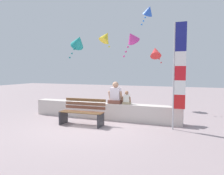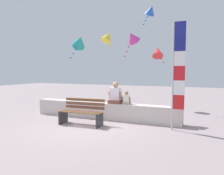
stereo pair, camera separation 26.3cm
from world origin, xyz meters
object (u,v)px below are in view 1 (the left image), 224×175
Objects in this scene: person_adult at (115,95)px; person_child at (127,99)px; kite_magenta at (132,38)px; kite_red at (155,52)px; park_bench at (83,113)px; flag_banner at (178,70)px; kite_teal at (78,41)px; kite_blue at (149,11)px; kite_yellow at (106,37)px.

person_adult is 0.46m from person_child.
kite_red is at bearing 81.35° from kite_magenta.
kite_magenta reaches higher than person_adult.
kite_red is at bearing 75.89° from person_adult.
park_bench is 1.62× the size of kite_red.
flag_banner reaches higher than kite_red.
park_bench is at bearing -109.78° from kite_red.
kite_teal reaches higher than kite_red.
kite_blue is at bearing 88.44° from kite_magenta.
kite_yellow reaches higher than flag_banner.
kite_teal is at bearing 177.19° from kite_magenta.
person_adult is 0.86× the size of kite_red.
park_bench is 1.49m from person_adult.
kite_yellow reaches higher than kite_red.
kite_blue is 1.02× the size of kite_magenta.
kite_yellow reaches higher than kite_teal.
park_bench is at bearing -56.90° from kite_teal.
kite_yellow reaches higher than person_adult.
flag_banner reaches higher than person_adult.
park_bench is at bearing -77.99° from kite_yellow.
kite_magenta is at bearing -98.65° from kite_red.
flag_banner is 5.60m from kite_yellow.
kite_blue reaches higher than flag_banner.
kite_teal is at bearing 162.12° from flag_banner.
person_adult is 4.30m from kite_yellow.
person_adult is 0.87× the size of kite_yellow.
park_bench is 3.50m from kite_magenta.
kite_magenta is (-0.01, 0.65, 2.34)m from person_child.
person_adult is 0.77× the size of kite_magenta.
kite_magenta is at bearing -91.56° from kite_blue.
kite_magenta is 0.93× the size of kite_teal.
flag_banner reaches higher than park_bench.
kite_magenta is (-0.07, -2.68, -1.70)m from kite_blue.
kite_blue is 3.17m from kite_magenta.
kite_magenta is at bearing 55.84° from person_adult.
person_child is 3.99m from kite_red.
kite_red is (0.42, 3.43, 1.99)m from person_child.
kite_red is 0.90× the size of kite_magenta.
flag_banner is 3.08× the size of kite_blue.
person_adult reaches higher than park_bench.
person_adult is at bearing -20.71° from kite_teal.
kite_teal is at bearing -134.77° from kite_blue.
kite_blue reaches higher than person_child.
kite_teal is (-2.54, -2.56, -1.71)m from kite_blue.
kite_red is 2.84m from kite_magenta.
kite_blue reaches higher than kite_magenta.
flag_banner is 5.26m from kite_blue.
kite_magenta reaches higher than person_child.
person_adult is at bearing -104.11° from kite_red.
flag_banner is 4.72m from kite_teal.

